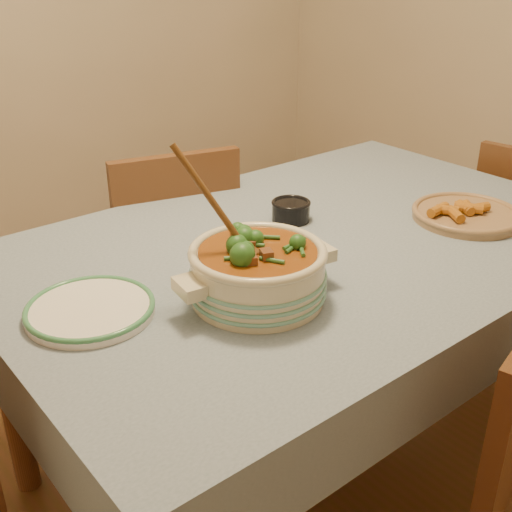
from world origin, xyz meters
The scene contains 7 objects.
floor centered at (0.00, 0.00, 0.00)m, with size 4.50×4.50×0.00m, color #4E3116.
dining_table centered at (0.00, 0.00, 0.66)m, with size 1.68×1.08×0.76m.
stew_casserole centered at (-0.32, -0.15, 0.83)m, with size 0.39×0.33×0.36m.
white_plate centered at (-0.64, 0.02, 0.77)m, with size 0.34×0.34×0.02m.
condiment_bowl centered at (0.04, 0.13, 0.79)m, with size 0.12×0.12×0.06m.
fried_plate centered at (0.44, -0.18, 0.78)m, with size 0.33×0.33×0.05m.
chair_far centered at (-0.08, 0.61, 0.50)m, with size 0.51×0.51×0.89m.
Camera 1 is at (-1.10, -1.12, 1.47)m, focal length 45.00 mm.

